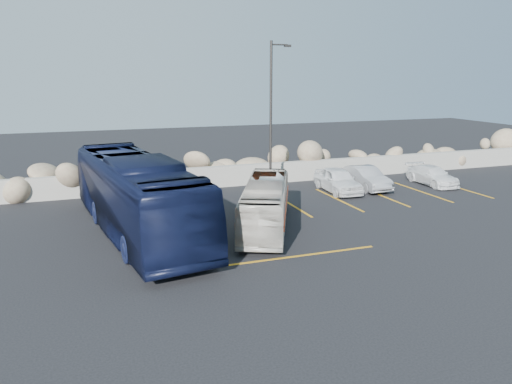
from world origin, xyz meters
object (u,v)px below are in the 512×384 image
object	(u,v)px
vintage_bus	(265,204)
car_a	(338,180)
lamppost	(272,114)
car_b	(365,178)
tour_coach	(137,195)
car_c	(432,176)

from	to	relation	value
vintage_bus	car_a	world-z (taller)	vintage_bus
lamppost	car_b	bearing A→B (deg)	-7.58
tour_coach	car_c	bearing A→B (deg)	3.34
lamppost	car_a	world-z (taller)	lamppost
vintage_bus	car_b	bearing A→B (deg)	56.69
vintage_bus	car_c	size ratio (longest dim) A/B	1.96
car_a	car_b	bearing A→B (deg)	8.97
tour_coach	car_c	world-z (taller)	tour_coach
tour_coach	car_b	distance (m)	13.71
car_b	lamppost	bearing A→B (deg)	172.71
car_a	car_c	world-z (taller)	car_a
lamppost	vintage_bus	bearing A→B (deg)	-113.64
car_a	tour_coach	bearing A→B (deg)	-157.61
lamppost	car_b	world-z (taller)	lamppost
lamppost	car_c	world-z (taller)	lamppost
tour_coach	car_a	size ratio (longest dim) A/B	2.96
lamppost	car_b	distance (m)	6.58
vintage_bus	car_b	xyz separation A→B (m)	(7.92, 5.00, -0.39)
car_a	car_b	xyz separation A→B (m)	(1.85, 0.18, -0.04)
car_b	car_c	xyz separation A→B (m)	(4.28, -0.40, -0.09)
tour_coach	vintage_bus	bearing A→B (deg)	-19.13
lamppost	car_a	size ratio (longest dim) A/B	2.06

